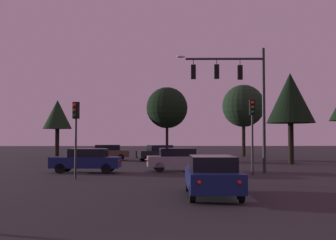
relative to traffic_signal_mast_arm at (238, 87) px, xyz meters
name	(u,v)px	position (x,y,z in m)	size (l,w,h in m)	color
ground_plane	(173,168)	(-3.86, 4.97, -5.39)	(168.00, 168.00, 0.00)	#262326
traffic_signal_mast_arm	(238,87)	(0.00, 0.00, 0.00)	(5.57, 0.50, 7.85)	#232326
traffic_light_corner_left	(252,122)	(0.56, -1.40, -2.24)	(0.32, 0.36, 4.46)	#232326
traffic_light_corner_right	(76,124)	(-9.44, -3.50, -2.46)	(0.37, 0.39, 4.12)	#232326
car_nearside_lane	(212,175)	(-3.04, -10.13, -4.59)	(1.98, 4.67, 1.52)	#0F1947
car_crossing_left	(179,159)	(-3.63, 1.63, -4.60)	(4.42, 2.09, 1.52)	gray
car_crossing_right	(87,160)	(-9.53, 0.61, -4.60)	(4.42, 1.93, 1.52)	#0F1947
car_far_lane	(159,153)	(-4.88, 13.47, -4.60)	(4.32, 2.91, 1.52)	black
car_parked_lot	(107,152)	(-10.03, 15.47, -4.59)	(4.62, 2.03, 1.52)	#473828
tree_behind_sign	(167,108)	(-3.97, 18.50, 0.04)	(4.42, 4.42, 7.66)	black
tree_left_far	(57,115)	(-16.46, 21.86, -0.54)	(3.28, 3.28, 6.57)	black
tree_center_horizon	(290,98)	(6.23, 8.83, 0.16)	(4.04, 4.04, 7.72)	black
tree_right_cluster	(243,106)	(5.33, 23.34, 0.63)	(5.07, 5.07, 8.58)	black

